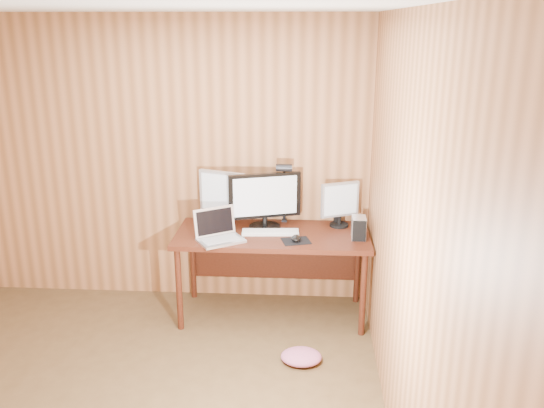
# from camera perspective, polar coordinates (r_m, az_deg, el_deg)

# --- Properties ---
(room_shell) EXTENTS (4.00, 4.00, 4.00)m
(room_shell) POSITION_cam_1_polar(r_m,az_deg,el_deg) (3.29, -18.22, -4.19)
(room_shell) COLOR brown
(room_shell) RESTS_ON ground
(desk) EXTENTS (1.60, 0.70, 0.75)m
(desk) POSITION_cam_1_polar(r_m,az_deg,el_deg) (4.88, 0.09, -3.95)
(desk) COLOR #41190D
(desk) RESTS_ON floor
(monitor_center) EXTENTS (0.60, 0.27, 0.48)m
(monitor_center) POSITION_cam_1_polar(r_m,az_deg,el_deg) (4.81, -0.73, 0.41)
(monitor_center) COLOR black
(monitor_center) RESTS_ON desk
(monitor_left) EXTENTS (0.41, 0.20, 0.47)m
(monitor_left) POSITION_cam_1_polar(r_m,az_deg,el_deg) (4.91, -4.94, 0.77)
(monitor_left) COLOR black
(monitor_left) RESTS_ON desk
(monitor_right) EXTENTS (0.32, 0.16, 0.39)m
(monitor_right) POSITION_cam_1_polar(r_m,az_deg,el_deg) (4.90, 6.74, 0.08)
(monitor_right) COLOR black
(monitor_right) RESTS_ON desk
(laptop) EXTENTS (0.44, 0.41, 0.25)m
(laptop) POSITION_cam_1_polar(r_m,az_deg,el_deg) (4.63, -5.36, -2.81)
(laptop) COLOR silver
(laptop) RESTS_ON desk
(keyboard) EXTENTS (0.48, 0.17, 0.02)m
(keyboard) POSITION_cam_1_polar(r_m,az_deg,el_deg) (4.77, -0.16, -2.79)
(keyboard) COLOR white
(keyboard) RESTS_ON desk
(mousepad) EXTENTS (0.26, 0.23, 0.00)m
(mousepad) POSITION_cam_1_polar(r_m,az_deg,el_deg) (4.60, 2.39, -3.68)
(mousepad) COLOR black
(mousepad) RESTS_ON desk
(mouse) EXTENTS (0.10, 0.13, 0.04)m
(mouse) POSITION_cam_1_polar(r_m,az_deg,el_deg) (4.60, 2.40, -3.42)
(mouse) COLOR black
(mouse) RESTS_ON mousepad
(hard_drive) EXTENTS (0.11, 0.16, 0.18)m
(hard_drive) POSITION_cam_1_polar(r_m,az_deg,el_deg) (4.69, 8.59, -2.35)
(hard_drive) COLOR silver
(hard_drive) RESTS_ON desk
(phone) EXTENTS (0.07, 0.10, 0.01)m
(phone) POSITION_cam_1_polar(r_m,az_deg,el_deg) (4.63, -3.02, -3.51)
(phone) COLOR silver
(phone) RESTS_ON desk
(speaker) EXTENTS (0.05, 0.05, 0.12)m
(speaker) POSITION_cam_1_polar(r_m,az_deg,el_deg) (5.01, 6.40, -1.30)
(speaker) COLOR black
(speaker) RESTS_ON desk
(desk_lamp) EXTENTS (0.13, 0.19, 0.58)m
(desk_lamp) POSITION_cam_1_polar(r_m,az_deg,el_deg) (4.88, 1.22, 2.01)
(desk_lamp) COLOR black
(desk_lamp) RESTS_ON desk
(fabric_pile) EXTENTS (0.32, 0.27, 0.10)m
(fabric_pile) POSITION_cam_1_polar(r_m,az_deg,el_deg) (4.42, 2.91, -14.88)
(fabric_pile) COLOR #B3577A
(fabric_pile) RESTS_ON floor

